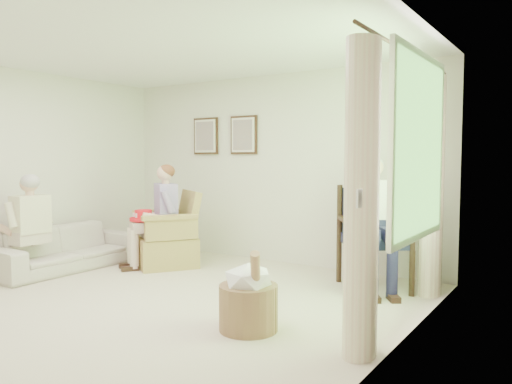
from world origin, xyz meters
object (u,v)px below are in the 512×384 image
person_dark (372,212)px  red_hat (143,217)px  hatbox (249,297)px  person_wicker (160,209)px  sofa (65,248)px  wicker_armchair (168,242)px  wood_armchair (377,233)px  person_sofa (26,221)px

person_dark → red_hat: person_dark is taller
hatbox → person_dark: bearing=77.3°
person_wicker → sofa: bearing=-106.4°
wicker_armchair → person_wicker: (0.00, -0.13, 0.46)m
wood_armchair → red_hat: wood_armchair is taller
sofa → person_wicker: person_wicker is taller
wood_armchair → wicker_armchair: bearing=155.5°
person_dark → person_wicker: bearing=154.5°
wicker_armchair → sofa: 1.32m
person_wicker → hatbox: person_wicker is taller
wicker_armchair → person_sofa: 1.77m
person_dark → hatbox: size_ratio=1.97×
wood_armchair → red_hat: 3.00m
sofa → person_sofa: size_ratio=1.54×
hatbox → person_wicker: bearing=149.9°
wicker_armchair → red_hat: size_ratio=2.84×
hatbox → wicker_armchair: bearing=147.5°
person_sofa → red_hat: (0.80, 1.16, -0.01)m
wicker_armchair → person_dark: (2.75, 0.29, 0.54)m
wicker_armchair → person_wicker: 0.48m
wicker_armchair → red_hat: bearing=-82.1°
wood_armchair → sofa: 3.96m
person_sofa → wicker_armchair: bearing=146.4°
person_sofa → hatbox: bearing=88.7°
sofa → wood_armchair: bearing=-69.3°
wicker_armchair → red_hat: (-0.14, -0.30, 0.36)m
wicker_armchair → hatbox: wicker_armchair is taller
red_hat → hatbox: size_ratio=0.49×
wood_armchair → person_sofa: bearing=173.3°
red_hat → sofa: bearing=-142.1°
wood_armchair → sofa: (-3.69, -1.40, -0.33)m
wicker_armchair → person_sofa: bearing=-89.1°
wicker_armchair → red_hat: wicker_armchair is taller
person_wicker → person_dark: size_ratio=0.93×
person_wicker → person_sofa: 1.63m
hatbox → person_sofa: bearing=179.3°
red_hat → hatbox: bearing=-25.7°
wicker_armchair → person_sofa: size_ratio=0.82×
sofa → red_hat: size_ratio=5.34×
person_wicker → red_hat: bearing=-97.8°
wood_armchair → hatbox: bearing=-135.8°
person_dark → red_hat: size_ratio=4.05×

